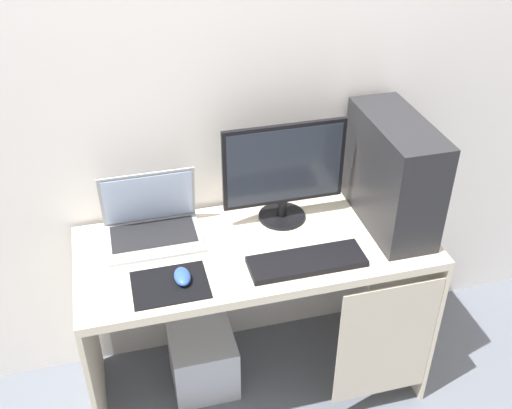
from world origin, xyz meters
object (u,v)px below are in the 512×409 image
laptop (152,223)px  subwoofer (203,361)px  keyboard (307,262)px  pc_tower (393,173)px  mouse_left (182,277)px  monitor (284,172)px

laptop → subwoofer: bearing=-38.1°
keyboard → laptop: bearing=148.3°
pc_tower → mouse_left: bearing=-169.1°
pc_tower → laptop: bearing=171.5°
pc_tower → laptop: 0.93m
pc_tower → subwoofer: pc_tower is taller
mouse_left → monitor: bearing=31.6°
pc_tower → mouse_left: (-0.83, -0.16, -0.19)m
keyboard → pc_tower: bearing=24.8°
keyboard → subwoofer: keyboard is taller
keyboard → mouse_left: size_ratio=4.38×
laptop → subwoofer: 0.70m
monitor → keyboard: monitor is taller
keyboard → mouse_left: 0.44m
keyboard → mouse_left: (-0.44, 0.02, 0.01)m
keyboard → subwoofer: 0.76m
monitor → laptop: size_ratio=1.32×
keyboard → subwoofer: size_ratio=1.56×
pc_tower → keyboard: size_ratio=1.16×
mouse_left → laptop: bearing=102.8°
mouse_left → keyboard: bearing=-2.6°
subwoofer → monitor: bearing=13.3°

